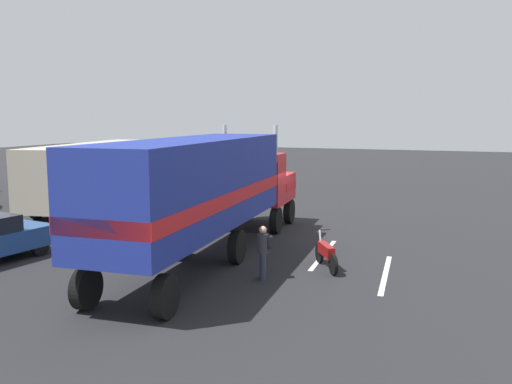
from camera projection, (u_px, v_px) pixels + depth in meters
name	position (u px, v px, depth m)	size (l,w,h in m)	color
ground_plane	(264.00, 229.00, 23.82)	(120.00, 120.00, 0.00)	#232326
lane_stripe_near	(323.00, 254.00, 19.34)	(4.40, 0.16, 0.01)	silver
lane_stripe_mid	(385.00, 274.00, 16.94)	(4.40, 0.16, 0.01)	silver
semi_truck	(207.00, 186.00, 18.29)	(14.30, 3.73, 4.50)	red
person_bystander	(264.00, 250.00, 16.28)	(0.41, 0.48, 1.63)	#2D3347
parked_bus	(94.00, 169.00, 29.16)	(11.28, 4.42, 3.40)	#BFB29E
motorcycle	(326.00, 254.00, 17.51)	(1.86, 1.18, 1.12)	black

